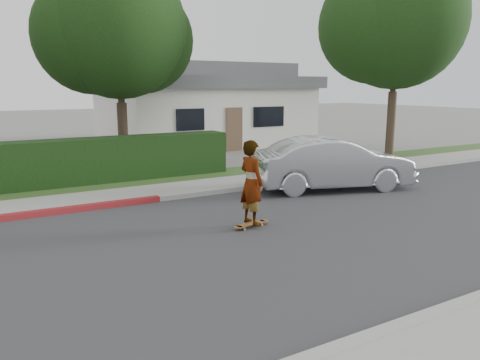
# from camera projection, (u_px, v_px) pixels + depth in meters

# --- Properties ---
(ground) EXTENTS (120.00, 120.00, 0.00)m
(ground) POSITION_uv_depth(u_px,v_px,m) (185.00, 253.00, 8.86)
(ground) COLOR slate
(ground) RESTS_ON ground
(road) EXTENTS (60.00, 8.00, 0.01)m
(road) POSITION_uv_depth(u_px,v_px,m) (185.00, 253.00, 8.86)
(road) COLOR #2D2D30
(road) RESTS_ON ground
(curb_near) EXTENTS (60.00, 0.20, 0.15)m
(curb_near) POSITION_uv_depth(u_px,v_px,m) (327.00, 355.00, 5.36)
(curb_near) COLOR #9E9E99
(curb_near) RESTS_ON ground
(curb_far) EXTENTS (60.00, 0.20, 0.15)m
(curb_far) POSITION_uv_depth(u_px,v_px,m) (123.00, 203.00, 12.32)
(curb_far) COLOR #9E9E99
(curb_far) RESTS_ON ground
(sidewalk_far) EXTENTS (60.00, 1.60, 0.12)m
(sidewalk_far) POSITION_uv_depth(u_px,v_px,m) (114.00, 197.00, 13.09)
(sidewalk_far) COLOR gray
(sidewalk_far) RESTS_ON ground
(planting_strip) EXTENTS (60.00, 1.60, 0.10)m
(planting_strip) POSITION_uv_depth(u_px,v_px,m) (100.00, 187.00, 14.45)
(planting_strip) COLOR #2D4C1E
(planting_strip) RESTS_ON ground
(tree_center) EXTENTS (5.66, 4.84, 7.44)m
(tree_center) POSITION_uv_depth(u_px,v_px,m) (116.00, 34.00, 16.42)
(tree_center) COLOR #33261C
(tree_center) RESTS_ON ground
(tree_right) EXTENTS (6.32, 5.60, 8.56)m
(tree_right) POSITION_uv_depth(u_px,v_px,m) (393.00, 25.00, 19.55)
(tree_right) COLOR #33261C
(tree_right) RESTS_ON ground
(house) EXTENTS (10.60, 8.60, 4.30)m
(house) POSITION_uv_depth(u_px,v_px,m) (202.00, 105.00, 25.95)
(house) COLOR beige
(house) RESTS_ON ground
(skateboard) EXTENTS (0.98, 0.35, 0.09)m
(skateboard) POSITION_uv_depth(u_px,v_px,m) (251.00, 224.00, 10.42)
(skateboard) COLOR #BF7934
(skateboard) RESTS_ON ground
(skateboarder) EXTENTS (0.53, 0.73, 1.87)m
(skateboarder) POSITION_uv_depth(u_px,v_px,m) (251.00, 182.00, 10.24)
(skateboarder) COLOR white
(skateboarder) RESTS_ON skateboard
(car_silver) EXTENTS (5.11, 3.06, 1.59)m
(car_silver) POSITION_uv_depth(u_px,v_px,m) (332.00, 164.00, 14.18)
(car_silver) COLOR #B3B5BB
(car_silver) RESTS_ON ground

